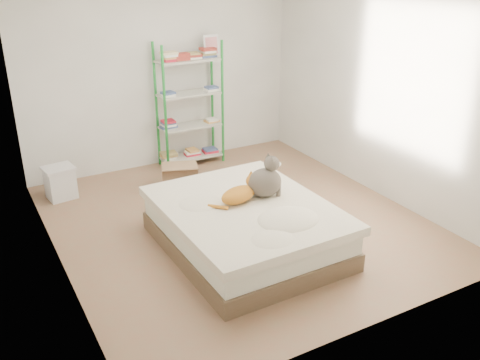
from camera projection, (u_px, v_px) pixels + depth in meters
room at (237, 109)px, 5.45m from camera, size 3.81×4.21×2.61m
bed at (246, 227)px, 5.34m from camera, size 1.54×1.92×0.48m
orange_cat at (238, 193)px, 5.27m from camera, size 0.54×0.39×0.20m
grey_cat at (265, 176)px, 5.36m from camera, size 0.43×0.37×0.43m
shelf_unit at (190, 104)px, 7.27m from camera, size 0.92×0.36×1.74m
cardboard_box at (180, 177)px, 6.71m from camera, size 0.54×0.55×0.36m
white_bin at (60, 182)px, 6.45m from camera, size 0.38×0.35×0.40m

